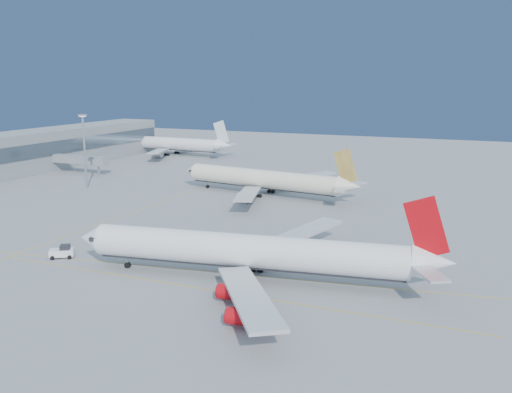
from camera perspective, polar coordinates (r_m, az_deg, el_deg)
name	(u,v)px	position (r m, az deg, el deg)	size (l,w,h in m)	color
ground	(222,262)	(110.17, -3.44, -6.54)	(500.00, 500.00, 0.00)	slate
terminal	(60,147)	(242.55, -18.99, 4.72)	(18.40, 110.00, 15.00)	gray
jet_bridge	(82,160)	(218.84, -16.97, 3.53)	(23.60, 3.60, 6.90)	gray
taxiway_lines	(173,244)	(122.34, -8.29, -4.77)	(118.86, 140.00, 0.02)	#D2990B
airliner_virgin	(254,252)	(99.09, -0.22, -5.59)	(67.17, 59.82, 16.59)	white
airliner_etihad	(266,179)	(170.48, 0.99, 1.71)	(60.70, 55.56, 15.86)	beige
airliner_third	(172,144)	(264.86, -8.36, 5.23)	(62.03, 57.17, 16.64)	white
pushback_tug	(62,252)	(118.32, -18.80, -5.26)	(5.10, 4.51, 2.58)	white
light_mast	(84,145)	(188.34, -16.80, 4.95)	(2.03, 2.03, 23.48)	gray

